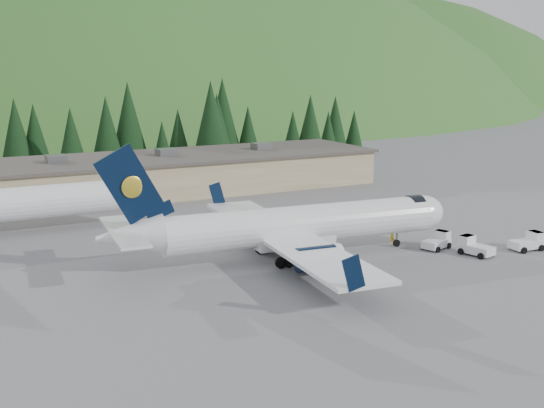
{
  "coord_description": "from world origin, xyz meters",
  "views": [
    {
      "loc": [
        -31.02,
        -53.04,
        17.71
      ],
      "look_at": [
        0.0,
        6.0,
        4.0
      ],
      "focal_mm": 45.0,
      "sensor_mm": 36.0,
      "label": 1
    }
  ],
  "objects": [
    {
      "name": "ramp_worker",
      "position": [
        10.55,
        0.1,
        0.81
      ],
      "size": [
        0.67,
        0.53,
        1.62
      ],
      "primitive_type": "imported",
      "rotation": [
        0.0,
        0.0,
        3.4
      ],
      "color": "yellow",
      "rests_on": "ground"
    },
    {
      "name": "baggage_tug_b",
      "position": [
        20.9,
        -7.98,
        0.78
      ],
      "size": [
        3.4,
        2.21,
        1.75
      ],
      "rotation": [
        0.0,
        0.0,
        -0.08
      ],
      "color": "silver",
      "rests_on": "ground"
    },
    {
      "name": "baggage_tug_c",
      "position": [
        14.88,
        -6.74,
        0.78
      ],
      "size": [
        2.52,
        3.53,
        1.73
      ],
      "rotation": [
        0.0,
        0.0,
        1.79
      ],
      "color": "silver",
      "rests_on": "ground"
    },
    {
      "name": "terminal_building",
      "position": [
        -5.01,
        38.0,
        2.62
      ],
      "size": [
        71.0,
        17.0,
        6.1
      ],
      "color": "#96855E",
      "rests_on": "ground"
    },
    {
      "name": "hills",
      "position": [
        53.34,
        207.38,
        -82.8
      ],
      "size": [
        614.0,
        330.0,
        300.0
      ],
      "color": "#22571A",
      "rests_on": "ground"
    },
    {
      "name": "airliner",
      "position": [
        -1.0,
        0.1,
        3.03
      ],
      "size": [
        34.29,
        32.23,
        11.37
      ],
      "rotation": [
        0.0,
        0.0,
        -0.1
      ],
      "color": "white",
      "rests_on": "ground"
    },
    {
      "name": "ground",
      "position": [
        0.0,
        0.0,
        0.0
      ],
      "size": [
        600.0,
        600.0,
        0.0
      ],
      "primitive_type": "plane",
      "color": "#5D5D62"
    },
    {
      "name": "tree_line",
      "position": [
        -8.72,
        60.56,
        7.25
      ],
      "size": [
        111.17,
        17.29,
        14.06
      ],
      "color": "black",
      "rests_on": "ground"
    },
    {
      "name": "baggage_tug_a",
      "position": [
        13.4,
        -3.45,
        0.74
      ],
      "size": [
        3.42,
        2.59,
        1.65
      ],
      "rotation": [
        0.0,
        0.0,
        0.31
      ],
      "color": "silver",
      "rests_on": "ground"
    }
  ]
}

